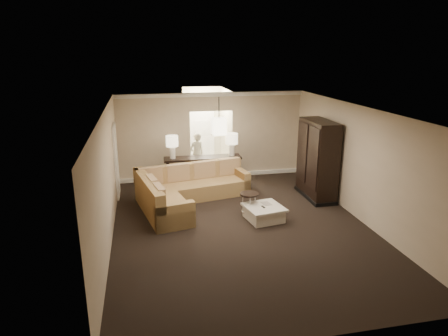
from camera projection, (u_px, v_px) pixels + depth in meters
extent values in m
plane|color=black|center=(241.00, 226.00, 9.62)|extent=(8.00, 8.00, 0.00)
cube|color=beige|center=(211.00, 136.00, 12.97)|extent=(6.00, 0.04, 2.80)
cube|color=beige|center=(313.00, 255.00, 5.46)|extent=(6.00, 0.04, 2.80)
cube|color=beige|center=(107.00, 179.00, 8.63)|extent=(0.04, 8.00, 2.80)
cube|color=beige|center=(360.00, 164.00, 9.80)|extent=(0.04, 8.00, 2.80)
cube|color=silver|center=(242.00, 110.00, 8.82)|extent=(6.00, 8.00, 0.02)
cube|color=white|center=(211.00, 95.00, 12.54)|extent=(6.00, 0.10, 0.12)
cube|color=white|center=(212.00, 175.00, 13.31)|extent=(6.00, 0.10, 0.12)
cube|color=white|center=(116.00, 161.00, 11.36)|extent=(0.05, 0.90, 2.10)
cube|color=silver|center=(207.00, 168.00, 14.31)|extent=(1.40, 2.00, 0.01)
cube|color=beige|center=(186.00, 131.00, 13.77)|extent=(0.04, 2.00, 2.80)
cube|color=beige|center=(226.00, 129.00, 14.04)|extent=(0.04, 2.00, 2.80)
cube|color=beige|center=(202.00, 125.00, 14.85)|extent=(1.40, 0.04, 2.80)
cube|color=white|center=(202.00, 134.00, 14.92)|extent=(0.90, 0.05, 2.10)
cube|color=brown|center=(194.00, 190.00, 11.45)|extent=(3.31, 1.58, 0.45)
cube|color=brown|center=(168.00, 211.00, 9.95)|extent=(1.24, 1.65, 0.45)
cube|color=brown|center=(190.00, 171.00, 11.63)|extent=(3.17, 0.89, 0.49)
cube|color=brown|center=(148.00, 189.00, 10.16)|extent=(0.76, 2.55, 0.49)
cube|color=brown|center=(241.00, 180.00, 11.99)|extent=(0.40, 0.98, 0.66)
cube|color=brown|center=(175.00, 217.00, 9.36)|extent=(0.98, 0.40, 0.66)
cube|color=#9E7554|center=(150.00, 176.00, 11.13)|extent=(0.68, 0.30, 0.49)
cube|color=#9E7554|center=(178.00, 172.00, 11.43)|extent=(0.68, 0.30, 0.49)
cube|color=#9E7554|center=(204.00, 169.00, 11.74)|extent=(0.68, 0.30, 0.49)
cube|color=#9E7554|center=(229.00, 166.00, 12.04)|extent=(0.68, 0.30, 0.49)
cube|color=#9E7554|center=(152.00, 186.00, 10.29)|extent=(0.29, 0.66, 0.49)
cube|color=#9E7554|center=(159.00, 195.00, 9.64)|extent=(0.29, 0.66, 0.49)
cube|color=silver|center=(264.00, 214.00, 9.96)|extent=(0.93, 0.93, 0.30)
cube|color=silver|center=(264.00, 207.00, 9.91)|extent=(1.03, 1.03, 0.05)
cube|color=black|center=(263.00, 207.00, 9.85)|extent=(0.07, 0.15, 0.02)
cube|color=beige|center=(266.00, 204.00, 10.07)|extent=(0.24, 0.30, 0.01)
cube|color=black|center=(203.00, 158.00, 12.28)|extent=(2.39, 0.59, 0.06)
cube|color=black|center=(168.00, 174.00, 12.22)|extent=(0.10, 0.49, 0.86)
cube|color=black|center=(237.00, 170.00, 12.60)|extent=(0.10, 0.49, 0.86)
cube|color=black|center=(203.00, 181.00, 12.50)|extent=(2.28, 0.54, 0.04)
cube|color=black|center=(318.00, 160.00, 11.24)|extent=(0.61, 1.48, 2.23)
cube|color=black|center=(313.00, 158.00, 10.78)|extent=(0.03, 0.66, 1.70)
cube|color=black|center=(302.00, 152.00, 11.48)|extent=(0.03, 0.66, 1.70)
cube|color=black|center=(315.00, 195.00, 11.54)|extent=(0.66, 1.55, 0.11)
cylinder|color=black|center=(249.00, 194.00, 10.11)|extent=(0.48, 0.48, 0.04)
torus|color=silver|center=(249.00, 211.00, 10.25)|extent=(0.40, 0.40, 0.03)
cylinder|color=silver|center=(255.00, 203.00, 10.29)|extent=(0.03, 0.03, 0.56)
cylinder|color=silver|center=(243.00, 204.00, 10.28)|extent=(0.03, 0.03, 0.56)
cylinder|color=silver|center=(250.00, 208.00, 10.02)|extent=(0.03, 0.03, 0.56)
cylinder|color=white|center=(172.00, 152.00, 12.06)|extent=(0.17, 0.17, 0.38)
cylinder|color=beige|center=(172.00, 141.00, 11.96)|extent=(0.37, 0.37, 0.32)
cylinder|color=white|center=(232.00, 150.00, 12.38)|extent=(0.17, 0.17, 0.38)
cylinder|color=beige|center=(232.00, 139.00, 12.28)|extent=(0.37, 0.37, 0.32)
cylinder|color=black|center=(219.00, 107.00, 11.44)|extent=(0.02, 0.02, 0.60)
cube|color=#FFF2C6|center=(219.00, 126.00, 11.59)|extent=(0.38, 0.38, 0.48)
imported|color=beige|center=(197.00, 152.00, 13.33)|extent=(0.69, 0.59, 1.61)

